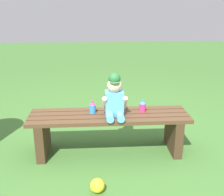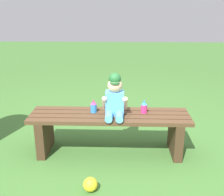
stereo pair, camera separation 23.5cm
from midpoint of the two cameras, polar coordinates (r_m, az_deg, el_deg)
The scene contains 6 objects.
ground_plane at distance 2.81m, azimuth -3.02°, elevation -10.98°, with size 16.00×16.00×0.00m, color #3D6B2D.
park_bench at distance 2.68m, azimuth -3.12°, elevation -5.93°, with size 1.51×0.39×0.40m.
child_figure at distance 2.54m, azimuth -2.12°, elevation 0.06°, with size 0.23×0.27×0.40m.
sippy_cup_left at distance 2.65m, azimuth -6.57°, elevation -1.92°, with size 0.06×0.06×0.12m.
sippy_cup_right at distance 2.67m, azimuth 3.82°, elevation -1.69°, with size 0.06×0.06×0.12m.
toy_ball at distance 2.27m, azimuth -6.15°, elevation -17.55°, with size 0.11×0.11×0.11m, color yellow.
Camera 1 is at (-0.13, -2.43, 1.41)m, focal length 44.47 mm.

